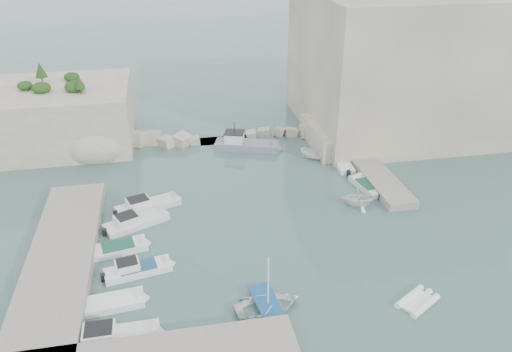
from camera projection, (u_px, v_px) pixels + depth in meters
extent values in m
plane|color=#446665|center=(269.00, 238.00, 43.11)|extent=(400.00, 400.00, 0.00)
cube|color=beige|center=(409.00, 61.00, 63.09)|extent=(26.00, 22.00, 17.00)
cube|color=beige|center=(343.00, 135.00, 60.40)|extent=(8.00, 10.00, 2.50)
cube|color=beige|center=(63.00, 115.00, 59.94)|extent=(16.00, 14.00, 7.00)
cube|color=#9E9689|center=(60.00, 263.00, 39.14)|extent=(5.00, 24.00, 1.10)
cube|color=#9E9689|center=(371.00, 170.00, 53.90)|extent=(3.00, 16.00, 0.80)
cube|color=beige|center=(224.00, 135.00, 61.80)|extent=(28.00, 3.00, 1.40)
imported|color=white|center=(268.00, 309.00, 35.30)|extent=(5.29, 4.14, 1.00)
imported|color=white|center=(358.00, 205.00, 48.09)|extent=(4.04, 3.63, 1.91)
imported|color=white|center=(317.00, 159.00, 57.22)|extent=(4.12, 3.08, 1.50)
cylinder|color=white|center=(268.00, 280.00, 34.10)|extent=(0.10, 0.10, 4.20)
cone|color=#1E4219|center=(40.00, 70.00, 58.99)|extent=(1.40, 1.40, 1.75)
cone|color=#1E4219|center=(80.00, 82.00, 55.62)|extent=(1.12, 1.12, 1.40)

